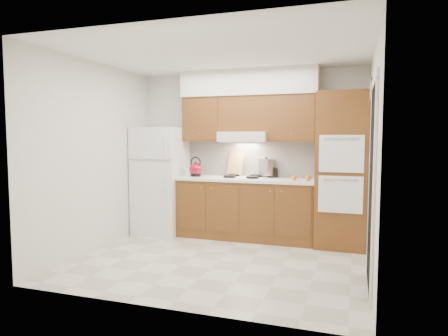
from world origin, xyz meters
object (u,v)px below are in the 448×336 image
Objects in this scene: fridge at (161,180)px; kettle at (196,169)px; stock_pot at (266,167)px; oven_cabinet at (342,170)px.

fridge reaches higher than kettle.
fridge reaches higher than stock_pot.
stock_pot is (1.09, 0.23, 0.04)m from kettle.
kettle is at bearing -168.01° from stock_pot.
oven_cabinet is at bearing 9.06° from kettle.
fridge is 2.86m from oven_cabinet.
kettle is (0.61, 0.03, 0.19)m from fridge.
fridge is 0.64m from kettle.
oven_cabinet is 8.76× the size of stock_pot.
fridge is 1.74m from stock_pot.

